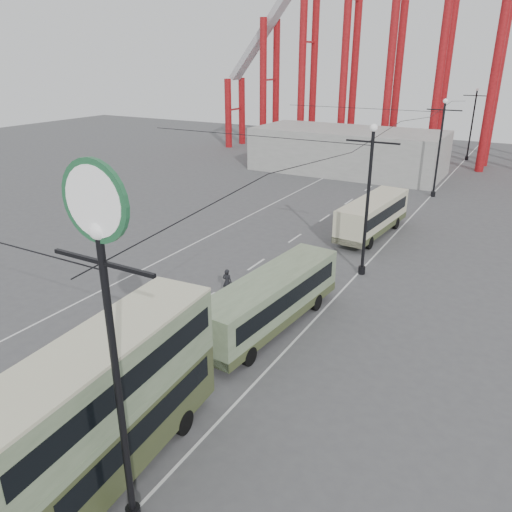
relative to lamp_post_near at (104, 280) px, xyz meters
The scene contains 11 objects.
ground 10.11m from the lamp_post_near, 151.82° to the left, with size 160.00×160.00×0.00m, color #4A4A4C.
road_markings 24.87m from the lamp_post_near, 105.88° to the left, with size 12.52×120.00×0.01m.
lamp_post_near is the anchor object (origin of this frame).
lamp_post_mid 21.24m from the lamp_post_near, 90.00° to the left, with size 3.20×0.44×9.32m.
lamp_post_far 43.12m from the lamp_post_near, 90.00° to the left, with size 3.20×0.44×9.32m.
lamp_post_distant 65.08m from the lamp_post_near, 90.00° to the left, with size 3.20×0.44×9.32m.
fairground_shed 51.61m from the lamp_post_near, 103.06° to the left, with size 22.00×10.00×5.00m, color gray.
double_decker_bus 5.47m from the lamp_post_near, 150.40° to the left, with size 3.04×9.51×5.03m.
single_decker_green 13.76m from the lamp_post_near, 98.69° to the left, with size 3.12×10.17×2.83m.
single_decker_cream 29.32m from the lamp_post_near, 93.54° to the left, with size 3.05×9.37×2.87m.
pedestrian 16.89m from the lamp_post_near, 112.21° to the left, with size 0.59×0.38×1.61m, color black.
Camera 1 is at (14.14, -10.67, 12.80)m, focal length 35.00 mm.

